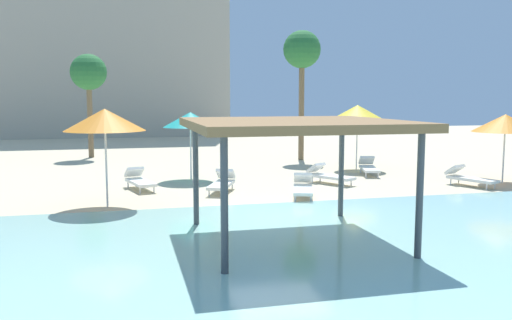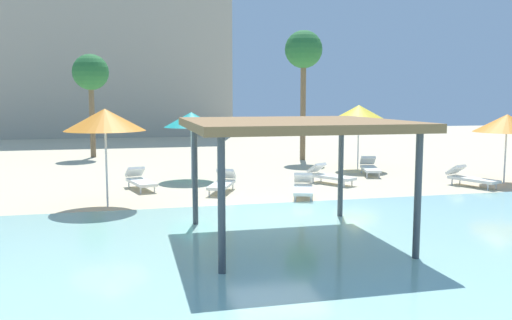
% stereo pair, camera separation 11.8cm
% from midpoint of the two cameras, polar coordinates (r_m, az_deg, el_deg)
% --- Properties ---
extents(ground_plane, '(80.00, 80.00, 0.00)m').
position_cam_midpoint_polar(ground_plane, '(14.57, 2.49, -5.97)').
color(ground_plane, beige).
extents(lagoon_water, '(44.00, 13.50, 0.04)m').
position_cam_midpoint_polar(lagoon_water, '(9.81, 11.17, -12.30)').
color(lagoon_water, '#99D1C6').
rests_on(lagoon_water, ground).
extents(shade_pavilion, '(4.58, 4.58, 2.71)m').
position_cam_midpoint_polar(shade_pavilion, '(11.69, 4.32, 3.52)').
color(shade_pavilion, '#42474C').
rests_on(shade_pavilion, ground).
extents(beach_umbrella_orange_1, '(2.34, 2.34, 2.88)m').
position_cam_midpoint_polar(beach_umbrella_orange_1, '(16.01, -15.69, 4.17)').
color(beach_umbrella_orange_1, silver).
rests_on(beach_umbrella_orange_1, ground).
extents(beach_umbrella_orange_3, '(2.40, 2.40, 2.58)m').
position_cam_midpoint_polar(beach_umbrella_orange_3, '(21.90, 25.46, 3.58)').
color(beach_umbrella_orange_3, silver).
rests_on(beach_umbrella_orange_3, ground).
extents(beach_umbrella_yellow_4, '(2.20, 2.20, 2.87)m').
position_cam_midpoint_polar(beach_umbrella_yellow_4, '(24.11, 11.11, 5.08)').
color(beach_umbrella_yellow_4, silver).
rests_on(beach_umbrella_yellow_4, ground).
extents(beach_umbrella_teal_5, '(2.13, 2.13, 2.64)m').
position_cam_midpoint_polar(beach_umbrella_teal_5, '(20.87, -6.80, 4.31)').
color(beach_umbrella_teal_5, silver).
rests_on(beach_umbrella_teal_5, ground).
extents(lounge_chair_1, '(1.17, 1.99, 0.74)m').
position_cam_midpoint_polar(lounge_chair_1, '(17.23, 5.28, -2.90)').
color(lounge_chair_1, white).
rests_on(lounge_chair_1, ground).
extents(lounge_chair_2, '(1.09, 1.99, 0.74)m').
position_cam_midpoint_polar(lounge_chair_2, '(19.07, -12.19, -2.08)').
color(lounge_chair_2, white).
rests_on(lounge_chair_2, ground).
extents(lounge_chair_3, '(1.23, 1.99, 0.74)m').
position_cam_midpoint_polar(lounge_chair_3, '(20.75, 22.07, -1.72)').
color(lounge_chair_3, white).
rests_on(lounge_chair_3, ground).
extents(lounge_chair_4, '(1.12, 1.99, 0.74)m').
position_cam_midpoint_polar(lounge_chair_4, '(22.60, 12.25, -0.73)').
color(lounge_chair_4, white).
rests_on(lounge_chair_4, ground).
extents(lounge_chair_5, '(1.29, 1.98, 0.74)m').
position_cam_midpoint_polar(lounge_chair_5, '(18.14, -3.42, -2.39)').
color(lounge_chair_5, white).
rests_on(lounge_chair_5, ground).
extents(lounge_chair_6, '(1.48, 1.94, 0.74)m').
position_cam_midpoint_polar(lounge_chair_6, '(20.02, 7.96, -1.59)').
color(lounge_chair_6, white).
rests_on(lounge_chair_6, ground).
extents(palm_tree_1, '(1.90, 1.90, 5.50)m').
position_cam_midpoint_polar(palm_tree_1, '(29.81, -17.21, 8.78)').
color(palm_tree_1, brown).
rests_on(palm_tree_1, ground).
extents(palm_tree_2, '(1.90, 1.90, 6.57)m').
position_cam_midpoint_polar(palm_tree_2, '(27.45, 5.25, 11.39)').
color(palm_tree_2, brown).
rests_on(palm_tree_2, ground).
extents(hotel_block_0, '(20.17, 10.18, 18.87)m').
position_cam_midpoint_polar(hotel_block_0, '(49.50, -15.56, 13.70)').
color(hotel_block_0, '#B2A893').
rests_on(hotel_block_0, ground).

